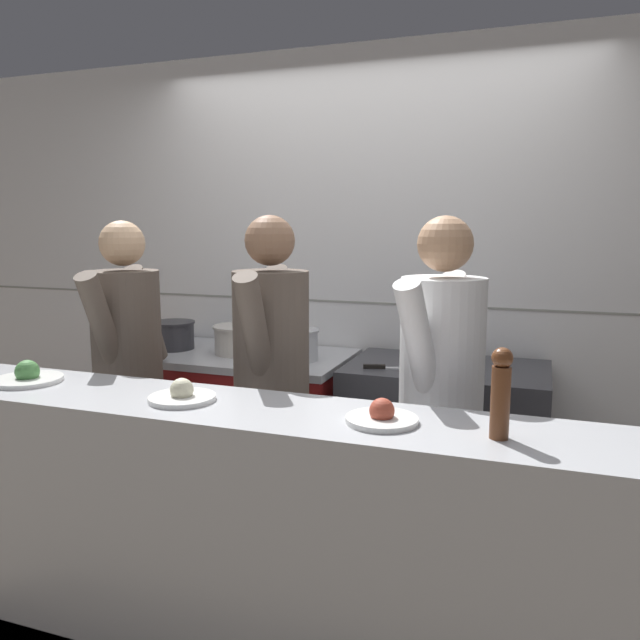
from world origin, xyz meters
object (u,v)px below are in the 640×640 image
plated_dish_main (28,377)px  stock_pot (173,334)px  pepper_mill (501,391)px  sauce_pot (240,338)px  plated_dish_appetiser (182,395)px  oven_range (243,427)px  chef_line (441,400)px  braising_pot (297,344)px  chef_head_cook (128,370)px  plated_dish_dessert (382,416)px  chefs_knife (391,367)px  chef_sous (272,381)px

plated_dish_main → stock_pot: bearing=95.5°
stock_pot → pepper_mill: bearing=-33.2°
sauce_pot → plated_dish_appetiser: plated_dish_appetiser is taller
oven_range → chef_line: (1.24, -0.69, 0.47)m
chef_line → pepper_mill: bearing=-50.4°
braising_pot → chef_head_cook: bearing=-137.3°
plated_dish_appetiser → chef_head_cook: (-0.69, 0.61, -0.10)m
pepper_mill → chef_line: size_ratio=0.17×
braising_pot → oven_range: bearing=171.5°
plated_dish_main → chef_head_cook: bearing=86.5°
oven_range → sauce_pot: (-0.01, -0.00, 0.52)m
sauce_pot → plated_dish_main: bearing=-104.2°
braising_pot → stock_pot: bearing=177.4°
plated_dish_dessert → chef_head_cook: bearing=156.9°
stock_pot → plated_dish_dessert: bearing=-38.2°
pepper_mill → chef_head_cook: bearing=160.5°
sauce_pot → braising_pot: 0.37m
oven_range → stock_pot: stock_pot is taller
plated_dish_dessert → chef_line: chef_line is taller
oven_range → plated_dish_appetiser: bearing=-72.2°
pepper_mill → plated_dish_dessert: bearing=175.7°
plated_dish_main → pepper_mill: size_ratio=0.98×
chefs_knife → plated_dish_dessert: 1.13m
plated_dish_main → chef_line: 1.65m
chef_sous → braising_pot: bearing=95.3°
braising_pot → chef_head_cook: 0.88m
stock_pot → plated_dish_main: bearing=-84.5°
stock_pot → chef_sous: 1.13m
stock_pot → plated_dish_main: (0.12, -1.22, 0.04)m
chefs_knife → plated_dish_appetiser: plated_dish_appetiser is taller
sauce_pot → chefs_knife: sauce_pot is taller
stock_pot → braising_pot: bearing=-2.6°
oven_range → plated_dish_dessert: 1.79m
plated_dish_dessert → plated_dish_appetiser: bearing=-180.0°
plated_dish_appetiser → chef_line: size_ratio=0.15×
braising_pot → chef_sous: bearing=-78.6°
stock_pot → plated_dish_main: 1.23m
pepper_mill → plated_dish_appetiser: bearing=178.6°
sauce_pot → pepper_mill: bearing=-40.4°
chef_line → sauce_pot: bearing=166.9°
chefs_knife → plated_dish_main: bearing=-138.4°
plated_dish_appetiser → pepper_mill: 1.10m
plated_dish_appetiser → chef_line: 1.01m
plated_dish_dessert → chef_line: size_ratio=0.14×
plated_dish_main → plated_dish_appetiser: 0.72m
stock_pot → chefs_knife: (1.34, -0.14, -0.06)m
sauce_pot → chef_sous: 0.82m
plated_dish_appetiser → chef_sous: size_ratio=0.15×
stock_pot → sauce_pot: stock_pot is taller
pepper_mill → chef_sous: size_ratio=0.17×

